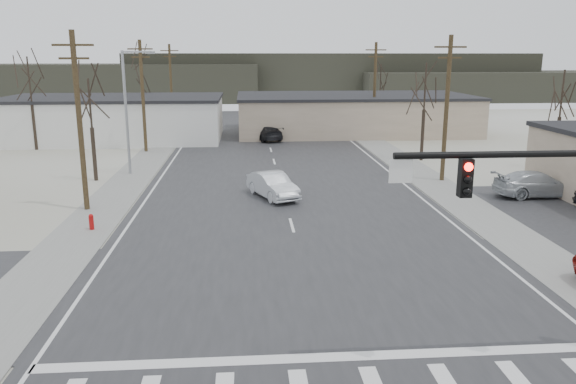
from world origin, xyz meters
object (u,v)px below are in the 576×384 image
object	(u,v)px
car_far_a	(266,132)
car_far_b	(249,121)
sedan_crossing	(273,185)
car_parked_silver	(537,184)
fire_hydrant	(91,222)

from	to	relation	value
car_far_a	car_far_b	world-z (taller)	car_far_a
sedan_crossing	car_parked_silver	xyz separation A→B (m)	(16.53, -1.00, -0.00)
car_far_a	car_parked_silver	size ratio (longest dim) A/B	1.02
car_far_a	fire_hydrant	bearing A→B (deg)	54.15
sedan_crossing	car_far_b	distance (m)	35.71
fire_hydrant	sedan_crossing	world-z (taller)	sedan_crossing
car_parked_silver	fire_hydrant	bearing A→B (deg)	98.41
fire_hydrant	car_far_a	bearing A→B (deg)	71.80
sedan_crossing	car_far_a	world-z (taller)	car_far_a
fire_hydrant	car_far_b	xyz separation A→B (m)	(8.30, 41.69, 0.29)
car_far_b	car_parked_silver	world-z (taller)	car_parked_silver
car_far_a	car_far_b	xyz separation A→B (m)	(-1.68, 11.33, -0.10)
fire_hydrant	car_parked_silver	distance (m)	26.50
car_far_a	car_parked_silver	world-z (taller)	car_far_a
car_far_a	car_parked_silver	bearing A→B (deg)	104.67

